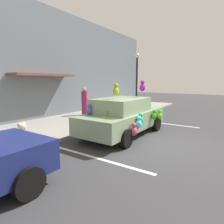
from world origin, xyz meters
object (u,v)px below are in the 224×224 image
(teddy_bear_on_sidewalk, at_px, (22,134))
(pedestrian_near_shopfront, at_px, (84,102))
(street_lamp_post, at_px, (137,77))
(plush_covered_car, at_px, (124,116))

(teddy_bear_on_sidewalk, height_order, pedestrian_near_shopfront, pedestrian_near_shopfront)
(teddy_bear_on_sidewalk, xyz_separation_m, pedestrian_near_shopfront, (5.35, 2.08, 0.45))
(street_lamp_post, xyz_separation_m, pedestrian_near_shopfront, (-2.73, 2.19, -1.57))
(teddy_bear_on_sidewalk, bearing_deg, plush_covered_car, -30.85)
(street_lamp_post, bearing_deg, teddy_bear_on_sidewalk, 179.23)
(plush_covered_car, bearing_deg, pedestrian_near_shopfront, 62.98)
(plush_covered_car, relative_size, street_lamp_post, 1.16)
(plush_covered_car, xyz_separation_m, pedestrian_near_shopfront, (2.06, 4.04, 0.13))
(plush_covered_car, relative_size, teddy_bear_on_sidewalk, 6.19)
(street_lamp_post, bearing_deg, pedestrian_near_shopfront, 141.35)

